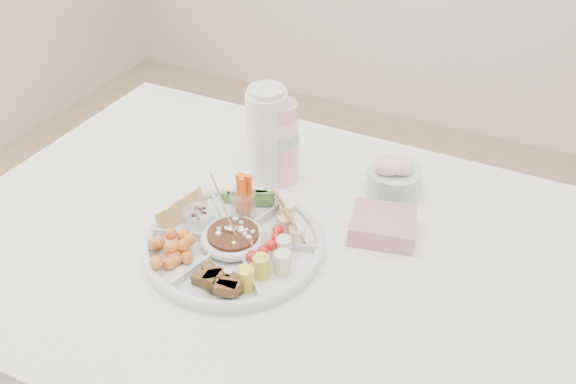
% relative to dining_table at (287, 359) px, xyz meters
% --- Properties ---
extents(dining_table, '(1.52, 1.02, 0.76)m').
position_rel_dining_table_xyz_m(dining_table, '(0.00, 0.00, 0.00)').
color(dining_table, white).
rests_on(dining_table, floor).
extents(party_tray, '(0.47, 0.47, 0.04)m').
position_rel_dining_table_xyz_m(party_tray, '(-0.10, -0.06, 0.40)').
color(party_tray, silver).
rests_on(party_tray, dining_table).
extents(bean_dip, '(0.14, 0.14, 0.04)m').
position_rel_dining_table_xyz_m(bean_dip, '(-0.10, -0.06, 0.41)').
color(bean_dip, '#392312').
rests_on(bean_dip, party_tray).
extents(tortillas, '(0.14, 0.14, 0.07)m').
position_rel_dining_table_xyz_m(tortillas, '(-0.01, 0.04, 0.42)').
color(tortillas, '#BD6635').
rests_on(tortillas, party_tray).
extents(carrot_cucumber, '(0.15, 0.15, 0.11)m').
position_rel_dining_table_xyz_m(carrot_cucumber, '(-0.14, 0.07, 0.44)').
color(carrot_cucumber, '#EF580F').
rests_on(carrot_cucumber, party_tray).
extents(pita_raisins, '(0.12, 0.12, 0.05)m').
position_rel_dining_table_xyz_m(pita_raisins, '(-0.23, -0.03, 0.42)').
color(pita_raisins, '#D9AF54').
rests_on(pita_raisins, party_tray).
extents(cherries, '(0.15, 0.15, 0.05)m').
position_rel_dining_table_xyz_m(cherries, '(-0.19, -0.15, 0.42)').
color(cherries, orange).
rests_on(cherries, party_tray).
extents(granola_chunks, '(0.14, 0.14, 0.05)m').
position_rel_dining_table_xyz_m(granola_chunks, '(-0.06, -0.18, 0.42)').
color(granola_chunks, '#4C3621').
rests_on(granola_chunks, party_tray).
extents(banana_tomato, '(0.14, 0.14, 0.09)m').
position_rel_dining_table_xyz_m(banana_tomato, '(0.03, -0.09, 0.44)').
color(banana_tomato, '#E7CA7B').
rests_on(banana_tomato, party_tray).
extents(cup_stack, '(0.11, 0.11, 0.24)m').
position_rel_dining_table_xyz_m(cup_stack, '(-0.13, 0.22, 0.50)').
color(cup_stack, '#ADBBAB').
rests_on(cup_stack, dining_table).
extents(thermos, '(0.13, 0.13, 0.25)m').
position_rel_dining_table_xyz_m(thermos, '(-0.16, 0.21, 0.51)').
color(thermos, white).
rests_on(thermos, dining_table).
extents(flower_bowl, '(0.16, 0.16, 0.10)m').
position_rel_dining_table_xyz_m(flower_bowl, '(0.14, 0.29, 0.43)').
color(flower_bowl, '#91C9AC').
rests_on(flower_bowl, dining_table).
extents(napkin_stack, '(0.16, 0.15, 0.05)m').
position_rel_dining_table_xyz_m(napkin_stack, '(0.17, 0.13, 0.40)').
color(napkin_stack, '#BE798A').
rests_on(napkin_stack, dining_table).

